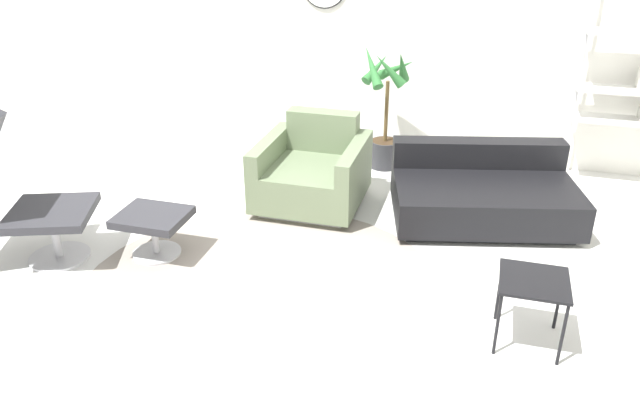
{
  "coord_description": "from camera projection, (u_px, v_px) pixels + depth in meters",
  "views": [
    {
      "loc": [
        1.44,
        -3.47,
        2.4
      ],
      "look_at": [
        0.38,
        0.24,
        0.55
      ],
      "focal_mm": 35.0,
      "sensor_mm": 36.0,
      "label": 1
    }
  ],
  "objects": [
    {
      "name": "potted_plant",
      "position": [
        386.0,
        116.0,
        6.03
      ],
      "size": [
        0.54,
        0.55,
        1.21
      ],
      "color": "#333338",
      "rests_on": "ground_plane"
    },
    {
      "name": "round_rug",
      "position": [
        262.0,
        292.0,
        4.24
      ],
      "size": [
        2.55,
        2.55,
        0.01
      ],
      "color": "gray",
      "rests_on": "ground_plane"
    },
    {
      "name": "ottoman",
      "position": [
        153.0,
        224.0,
        4.59
      ],
      "size": [
        0.5,
        0.42,
        0.34
      ],
      "color": "#BCBCC1",
      "rests_on": "ground_plane"
    },
    {
      "name": "armchair_red",
      "position": [
        313.0,
        174.0,
        5.39
      ],
      "size": [
        0.87,
        0.91,
        0.74
      ],
      "rotation": [
        0.0,
        0.0,
        3.14
      ],
      "color": "silver",
      "rests_on": "ground_plane"
    },
    {
      "name": "ground_plane",
      "position": [
        259.0,
        278.0,
        4.4
      ],
      "size": [
        12.0,
        12.0,
        0.0
      ],
      "primitive_type": "plane",
      "color": "silver"
    },
    {
      "name": "wall_back",
      "position": [
        351.0,
        13.0,
        6.17
      ],
      "size": [
        12.0,
        0.09,
        2.8
      ],
      "color": "silver",
      "rests_on": "ground_plane"
    },
    {
      "name": "couch_low",
      "position": [
        483.0,
        195.0,
        5.16
      ],
      "size": [
        1.64,
        1.25,
        0.57
      ],
      "rotation": [
        0.0,
        0.0,
        3.38
      ],
      "color": "black",
      "rests_on": "ground_plane"
    },
    {
      "name": "side_table",
      "position": [
        533.0,
        287.0,
        3.61
      ],
      "size": [
        0.39,
        0.39,
        0.43
      ],
      "color": "black",
      "rests_on": "ground_plane"
    }
  ]
}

